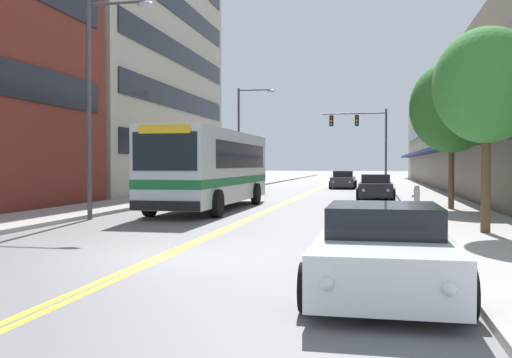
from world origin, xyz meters
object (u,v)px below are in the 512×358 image
Objects in this scene: city_bus at (213,166)px; street_tree_right_near at (487,86)px; street_lamp_left_far at (244,129)px; street_tree_right_mid at (452,107)px; car_white_parked_right_foreground at (384,251)px; car_dark_grey_moving_lead at (343,180)px; fire_hydrant at (417,196)px; car_charcoal_parked_right_mid at (376,188)px; traffic_signal_mast at (364,132)px; car_red_parked_left_mid at (227,186)px; street_lamp_left_near at (99,88)px.

city_bus is 2.13× the size of street_tree_right_near.
street_lamp_left_far is 1.26× the size of street_tree_right_mid.
car_white_parked_right_foreground is 15.74m from street_tree_right_mid.
street_tree_right_mid reaches higher than car_dark_grey_moving_lead.
street_tree_right_near is 9.54m from fire_hydrant.
car_dark_grey_moving_lead is 0.93× the size of street_tree_right_near.
street_tree_right_near is at bearing -91.39° from street_tree_right_mid.
fire_hydrant is at bearing -77.26° from car_charcoal_parked_right_mid.
traffic_signal_mast is 12.30m from street_lamp_left_far.
street_lamp_left_far reaches higher than car_red_parked_left_mid.
street_tree_right_near reaches higher than fire_hydrant.
car_charcoal_parked_right_mid is 4.84× the size of fire_hydrant.
car_white_parked_right_foreground is 4.93× the size of fire_hydrant.
car_red_parked_left_mid is 0.60× the size of street_lamp_left_far.
car_red_parked_left_mid is (-1.86, 9.59, -1.20)m from city_bus.
car_red_parked_left_mid is 21.00m from street_tree_right_near.
street_tree_right_mid is at bearing -69.93° from car_charcoal_parked_right_mid.
street_lamp_left_far is (-8.27, -9.11, -0.19)m from traffic_signal_mast.
fire_hydrant is (2.56, -24.54, -4.06)m from traffic_signal_mast.
car_red_parked_left_mid is at bearing -85.56° from street_lamp_left_far.
car_white_parked_right_foreground is 0.61× the size of street_lamp_left_far.
fire_hydrant is at bearing 84.21° from car_white_parked_right_foreground.
traffic_signal_mast is at bearing 65.08° from car_dark_grey_moving_lead.
street_lamp_left_near is 13.26m from fire_hydrant.
street_lamp_left_near is (-8.33, -31.03, -0.17)m from traffic_signal_mast.
traffic_signal_mast is 25.54m from street_tree_right_mid.
street_lamp_left_near reaches higher than car_dark_grey_moving_lead.
traffic_signal_mast is 7.24× the size of fire_hydrant.
traffic_signal_mast reaches higher than car_white_parked_right_foreground.
street_lamp_left_far is at bearing -132.23° from traffic_signal_mast.
car_white_parked_right_foreground is 0.76× the size of street_tree_right_mid.
street_lamp_left_near is at bearing -92.32° from car_red_parked_left_mid.
street_tree_right_mid is (12.10, -16.14, -0.31)m from street_lamp_left_far.
city_bus is 1.71× the size of traffic_signal_mast.
traffic_signal_mast is (1.54, 3.31, 4.00)m from car_dark_grey_moving_lead.
street_lamp_left_far is (0.07, 21.92, -0.02)m from street_lamp_left_near.
car_white_parked_right_foreground is at bearing -100.78° from street_tree_right_mid.
street_tree_right_near is (11.90, -24.32, -0.56)m from street_lamp_left_far.
traffic_signal_mast is at bearing 64.31° from car_red_parked_left_mid.
traffic_signal_mast reaches higher than street_tree_right_mid.
car_white_parked_right_foreground is at bearing -86.13° from car_dark_grey_moving_lead.
street_tree_right_near reaches higher than car_dark_grey_moving_lead.
car_charcoal_parked_right_mid is 9.18m from street_tree_right_mid.
city_bus is at bearing -102.88° from traffic_signal_mast.
car_dark_grey_moving_lead is (-2.50, 37.00, 0.03)m from car_white_parked_right_foreground.
street_tree_right_mid is 6.45× the size of fire_hydrant.
car_red_parked_left_mid is 0.75× the size of street_tree_right_mid.
street_lamp_left_far is at bearing 138.35° from car_charcoal_parked_right_mid.
car_red_parked_left_mid is 0.59× the size of street_lamp_left_near.
city_bus is at bearing -79.04° from car_red_parked_left_mid.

